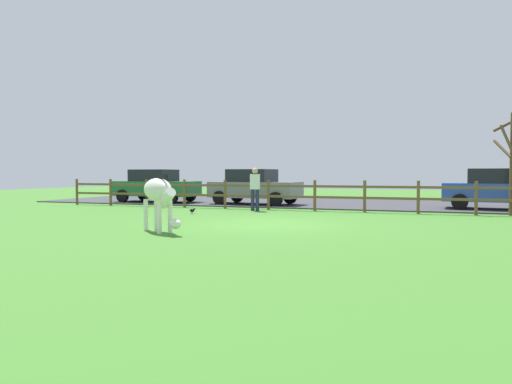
{
  "coord_description": "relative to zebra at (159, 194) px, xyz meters",
  "views": [
    {
      "loc": [
        4.19,
        -12.61,
        1.43
      ],
      "look_at": [
        -0.93,
        1.49,
        0.83
      ],
      "focal_mm": 33.12,
      "sensor_mm": 36.0,
      "label": 1
    }
  ],
  "objects": [
    {
      "name": "parked_car_green",
      "position": [
        -6.16,
        9.75,
        -0.08
      ],
      "size": [
        4.04,
        1.96,
        1.56
      ],
      "color": "#236B38",
      "rests_on": "parking_asphalt"
    },
    {
      "name": "visitor_near_fence",
      "position": [
        -0.03,
        6.88,
        -0.02
      ],
      "size": [
        0.4,
        0.29,
        1.64
      ],
      "color": "#232847",
      "rests_on": "ground_plane"
    },
    {
      "name": "crow_on_grass",
      "position": [
        -1.64,
        4.85,
        -0.8
      ],
      "size": [
        0.21,
        0.1,
        0.2
      ],
      "color": "black",
      "rests_on": "ground_plane"
    },
    {
      "name": "ground_plane",
      "position": [
        1.93,
        2.66,
        -0.93
      ],
      "size": [
        60.0,
        60.0,
        0.0
      ],
      "primitive_type": "plane",
      "color": "#3D7528"
    },
    {
      "name": "parking_asphalt",
      "position": [
        1.93,
        11.96,
        -0.9
      ],
      "size": [
        28.0,
        7.4,
        0.05
      ],
      "primitive_type": "cube",
      "color": "#38383D",
      "rests_on": "ground_plane"
    },
    {
      "name": "parked_car_blue",
      "position": [
        8.68,
        10.19,
        -0.08
      ],
      "size": [
        4.13,
        2.15,
        1.56
      ],
      "color": "#2D4CAD",
      "rests_on": "parking_asphalt"
    },
    {
      "name": "paddock_fence",
      "position": [
        1.18,
        7.66,
        -0.26
      ],
      "size": [
        20.61,
        0.11,
        1.17
      ],
      "color": "brown",
      "rests_on": "ground_plane"
    },
    {
      "name": "zebra",
      "position": [
        0.0,
        0.0,
        0.0
      ],
      "size": [
        1.67,
        1.28,
        1.41
      ],
      "color": "white",
      "rests_on": "ground_plane"
    },
    {
      "name": "parked_car_grey",
      "position": [
        -1.14,
        9.83,
        -0.08
      ],
      "size": [
        4.14,
        2.17,
        1.56
      ],
      "color": "slate",
      "rests_on": "parking_asphalt"
    }
  ]
}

